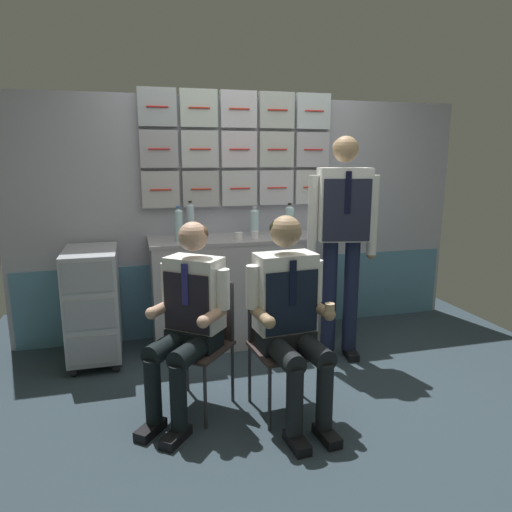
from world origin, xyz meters
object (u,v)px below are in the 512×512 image
object	(u,v)px
folding_chair_right	(280,331)
water_bottle_clear	(289,221)
folding_chair_left	(202,330)
crew_member_standing	(343,227)
paper_cup_tan	(238,235)
crew_member_left	(188,313)
crew_member_right	(290,310)
service_trolley	(93,302)

from	to	relation	value
folding_chair_right	water_bottle_clear	bearing A→B (deg)	68.13
water_bottle_clear	folding_chair_left	bearing A→B (deg)	-134.96
folding_chair_right	crew_member_standing	size ratio (longest dim) A/B	0.47
folding_chair_left	paper_cup_tan	size ratio (longest dim) A/B	12.79
crew_member_left	folding_chair_right	bearing A→B (deg)	-3.22
crew_member_left	crew_member_standing	size ratio (longest dim) A/B	0.69
folding_chair_left	crew_member_standing	size ratio (longest dim) A/B	0.47
folding_chair_left	crew_member_right	size ratio (longest dim) A/B	0.65
crew_member_left	crew_member_standing	xyz separation A→B (m)	(1.30, 0.57, 0.41)
folding_chair_left	crew_member_standing	bearing A→B (deg)	20.37
folding_chair_left	paper_cup_tan	bearing A→B (deg)	63.08
service_trolley	crew_member_standing	world-z (taller)	crew_member_standing
folding_chair_left	water_bottle_clear	xyz separation A→B (m)	(0.92, 0.92, 0.58)
folding_chair_left	folding_chair_right	xyz separation A→B (m)	(0.49, -0.16, 0.00)
water_bottle_clear	crew_member_standing	bearing A→B (deg)	-59.54
folding_chair_right	paper_cup_tan	world-z (taller)	paper_cup_tan
service_trolley	water_bottle_clear	distance (m)	1.77
water_bottle_clear	paper_cup_tan	bearing A→B (deg)	-177.71
service_trolley	folding_chair_right	bearing A→B (deg)	-40.44
crew_member_standing	water_bottle_clear	size ratio (longest dim) A/B	6.11
folding_chair_right	water_bottle_clear	size ratio (longest dim) A/B	2.85
folding_chair_right	crew_member_right	bearing A→B (deg)	-84.65
folding_chair_right	folding_chair_left	bearing A→B (deg)	162.17
service_trolley	crew_member_standing	bearing A→B (deg)	-12.90
folding_chair_left	crew_member_left	size ratio (longest dim) A/B	0.67
folding_chair_left	crew_member_left	xyz separation A→B (m)	(-0.10, -0.12, 0.17)
crew_member_left	crew_member_right	world-z (taller)	crew_member_right
service_trolley	water_bottle_clear	bearing A→B (deg)	1.08
folding_chair_right	crew_member_right	distance (m)	0.25
crew_member_left	crew_member_standing	distance (m)	1.48
service_trolley	paper_cup_tan	world-z (taller)	paper_cup_tan
folding_chair_right	crew_member_standing	distance (m)	1.10
folding_chair_right	crew_member_standing	bearing A→B (deg)	40.21
crew_member_right	water_bottle_clear	world-z (taller)	crew_member_right
service_trolley	crew_member_standing	distance (m)	2.08
folding_chair_left	water_bottle_clear	distance (m)	1.43
water_bottle_clear	service_trolley	bearing A→B (deg)	-178.92
crew_member_left	paper_cup_tan	distance (m)	1.21
service_trolley	folding_chair_left	world-z (taller)	service_trolley
service_trolley	crew_member_standing	size ratio (longest dim) A/B	0.51
paper_cup_tan	crew_member_standing	bearing A→B (deg)	-31.66
crew_member_standing	water_bottle_clear	xyz separation A→B (m)	(-0.28, 0.48, -0.00)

